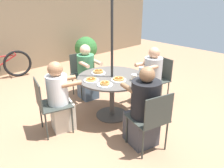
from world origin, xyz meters
TOP-DOWN VIEW (x-y plane):
  - ground_plane at (0.00, 0.00)m, footprint 12.00×12.00m
  - back_fence at (0.00, 3.55)m, footprint 10.00×0.06m
  - patio_table at (0.00, 0.00)m, footprint 1.17×1.17m
  - umbrella_pole at (0.00, 0.00)m, footprint 0.04×0.04m
  - patio_chair_north at (1.07, -0.19)m, footprint 0.54×0.54m
  - diner_north at (0.90, -0.16)m, footprint 0.52×0.41m
  - patio_chair_east at (0.16, 1.07)m, footprint 0.53×0.53m
  - diner_east at (0.14, 0.90)m, footprint 0.41×0.56m
  - patio_chair_south at (-1.05, 0.28)m, footprint 0.57×0.57m
  - diner_south at (-0.88, 0.23)m, footprint 0.52×0.42m
  - patio_chair_west at (-0.27, -1.05)m, footprint 0.56×0.56m
  - diner_west at (-0.23, -0.88)m, footprint 0.49×0.58m
  - pancake_plate_a at (-0.04, -0.20)m, footprint 0.24×0.24m
  - pancake_plate_b at (-0.33, -0.19)m, footprint 0.24×0.24m
  - pancake_plate_c at (-0.37, 0.09)m, footprint 0.24×0.24m
  - pancake_plate_d at (-0.06, 0.28)m, footprint 0.24×0.24m
  - syrup_bottle at (0.35, -0.36)m, footprint 0.09×0.07m
  - coffee_cup at (0.14, -0.37)m, footprint 0.09×0.09m
  - drinking_glass_a at (0.44, -0.25)m, footprint 0.07×0.07m
  - bicycle at (-0.80, 3.23)m, footprint 1.45×0.46m
  - potted_shrub at (1.58, 2.87)m, footprint 0.69×0.69m

SIDE VIEW (x-z plane):
  - ground_plane at x=0.00m, z-range 0.00..0.00m
  - bicycle at x=-0.80m, z-range 0.00..0.72m
  - potted_shrub at x=1.58m, z-range 0.06..0.89m
  - diner_east at x=0.14m, z-range -0.05..1.07m
  - diner_north at x=0.90m, z-range -0.05..1.08m
  - patio_chair_north at x=1.07m, z-range 0.08..0.96m
  - patio_chair_east at x=0.16m, z-range 0.08..0.96m
  - patio_chair_south at x=-1.05m, z-range 0.08..0.96m
  - patio_chair_west at x=-0.27m, z-range 0.08..0.96m
  - diner_south at x=-0.88m, z-range -0.04..1.10m
  - diner_west at x=-0.23m, z-range -0.06..1.12m
  - patio_table at x=0.00m, z-range 0.24..0.98m
  - pancake_plate_c at x=-0.37m, z-range 0.73..0.78m
  - pancake_plate_a at x=-0.04m, z-range 0.73..0.78m
  - pancake_plate_b at x=-0.33m, z-range 0.73..0.79m
  - pancake_plate_d at x=-0.06m, z-range 0.73..0.80m
  - syrup_bottle at x=0.35m, z-range 0.72..0.86m
  - coffee_cup at x=0.14m, z-range 0.74..0.84m
  - drinking_glass_a at x=0.44m, z-range 0.74..0.87m
  - back_fence at x=0.00m, z-range 0.00..1.90m
  - umbrella_pole at x=0.00m, z-range 0.00..2.38m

